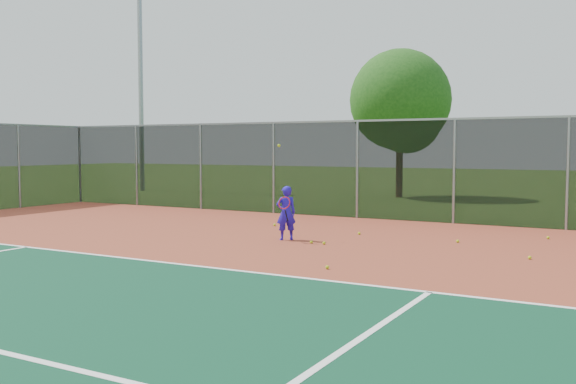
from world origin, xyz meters
name	(u,v)px	position (x,y,z in m)	size (l,w,h in m)	color
ground	(202,324)	(0.00, 0.00, 0.00)	(120.00, 120.00, 0.00)	#385E1B
court_apron	(281,292)	(0.00, 2.00, 0.01)	(30.00, 20.00, 0.02)	brown
fence_back	(454,170)	(0.00, 12.00, 1.56)	(30.00, 0.06, 3.03)	black
tennis_player	(286,213)	(-2.59, 6.76, 0.67)	(0.59, 0.68, 2.26)	#2214BF
practice_ball_0	(548,238)	(2.81, 9.93, 0.06)	(0.07, 0.07, 0.07)	#ACCB17
practice_ball_1	(274,225)	(-4.18, 8.93, 0.06)	(0.07, 0.07, 0.07)	#ACCB17
practice_ball_2	(324,243)	(-1.49, 6.54, 0.06)	(0.07, 0.07, 0.07)	#ACCB17
practice_ball_3	(311,242)	(-1.81, 6.54, 0.06)	(0.07, 0.07, 0.07)	#ACCB17
practice_ball_5	(458,241)	(1.07, 8.30, 0.06)	(0.07, 0.07, 0.07)	#ACCB17
practice_ball_6	(359,233)	(-1.42, 8.44, 0.06)	(0.07, 0.07, 0.07)	#ACCB17
practice_ball_7	(327,267)	(-0.16, 3.94, 0.06)	(0.07, 0.07, 0.07)	#ACCB17
practice_ball_8	(530,258)	(2.87, 6.78, 0.06)	(0.07, 0.07, 0.07)	#ACCB17
floodlight_nw	(140,63)	(-17.55, 18.47, 6.44)	(0.90, 0.40, 11.34)	gray
tree_back_left	(402,104)	(-4.59, 20.65, 4.08)	(4.42, 4.42, 6.50)	#342513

